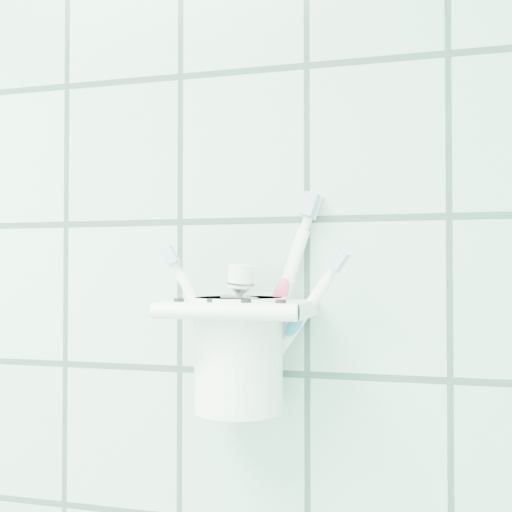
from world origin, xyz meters
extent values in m
cube|color=white|center=(0.65, 1.19, 1.31)|extent=(0.05, 0.02, 0.04)
cube|color=white|center=(0.65, 1.15, 1.32)|extent=(0.14, 0.10, 0.02)
cylinder|color=white|center=(0.65, 1.10, 1.32)|extent=(0.14, 0.02, 0.02)
cylinder|color=black|center=(0.60, 1.11, 1.33)|extent=(0.01, 0.01, 0.00)
cylinder|color=black|center=(0.63, 1.11, 1.33)|extent=(0.01, 0.01, 0.00)
cylinder|color=black|center=(0.66, 1.11, 1.33)|extent=(0.01, 0.01, 0.00)
cylinder|color=black|center=(0.69, 1.11, 1.33)|extent=(0.01, 0.01, 0.00)
cylinder|color=white|center=(0.64, 1.16, 1.27)|extent=(0.09, 0.09, 0.11)
cylinder|color=white|center=(0.64, 1.16, 1.33)|extent=(0.10, 0.10, 0.01)
cylinder|color=black|center=(0.64, 1.16, 1.33)|extent=(0.08, 0.08, 0.00)
cylinder|color=white|center=(0.65, 1.15, 1.30)|extent=(0.09, 0.02, 0.13)
cylinder|color=white|center=(0.65, 1.15, 1.38)|extent=(0.02, 0.01, 0.02)
cube|color=silver|center=(0.65, 1.15, 1.40)|extent=(0.02, 0.01, 0.02)
cube|color=white|center=(0.65, 1.15, 1.40)|extent=(0.02, 0.01, 0.02)
ellipsoid|color=purple|center=(0.65, 1.15, 1.32)|extent=(0.02, 0.01, 0.03)
cylinder|color=white|center=(0.65, 1.17, 1.32)|extent=(0.07, 0.04, 0.18)
cylinder|color=white|center=(0.65, 1.17, 1.42)|extent=(0.02, 0.01, 0.03)
cube|color=silver|center=(0.65, 1.17, 1.43)|extent=(0.02, 0.02, 0.03)
cube|color=white|center=(0.65, 1.17, 1.43)|extent=(0.02, 0.01, 0.03)
ellipsoid|color=#D83F72|center=(0.65, 1.17, 1.34)|extent=(0.02, 0.01, 0.03)
cylinder|color=white|center=(0.65, 1.18, 1.30)|extent=(0.10, 0.03, 0.13)
cylinder|color=white|center=(0.65, 1.18, 1.39)|extent=(0.02, 0.01, 0.02)
cube|color=silver|center=(0.65, 1.17, 1.40)|extent=(0.02, 0.01, 0.02)
cube|color=white|center=(0.65, 1.18, 1.40)|extent=(0.02, 0.01, 0.02)
ellipsoid|color=teal|center=(0.65, 1.17, 1.32)|extent=(0.03, 0.01, 0.03)
cube|color=silver|center=(0.64, 1.15, 1.28)|extent=(0.05, 0.02, 0.11)
cube|color=silver|center=(0.64, 1.15, 1.23)|extent=(0.04, 0.01, 0.01)
cone|color=silver|center=(0.64, 1.15, 1.34)|extent=(0.04, 0.03, 0.02)
cylinder|color=white|center=(0.64, 1.15, 1.35)|extent=(0.03, 0.03, 0.03)
camera|label=1|loc=(0.83, 0.55, 1.36)|focal=45.00mm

